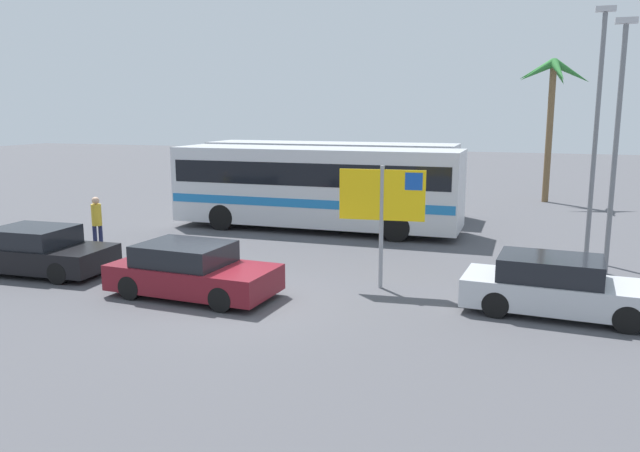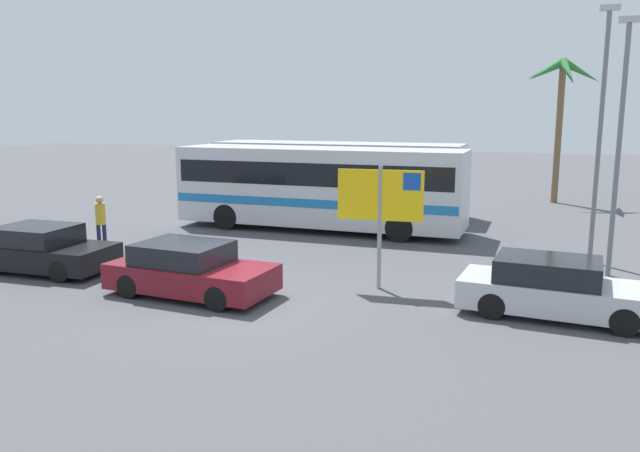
% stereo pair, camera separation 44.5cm
% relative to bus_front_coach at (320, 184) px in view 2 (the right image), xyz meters
% --- Properties ---
extents(ground, '(120.00, 120.00, 0.00)m').
position_rel_bus_front_coach_xyz_m(ground, '(1.26, -9.44, -1.78)').
color(ground, '#4C4C51').
extents(bus_front_coach, '(11.09, 2.69, 3.17)m').
position_rel_bus_front_coach_xyz_m(bus_front_coach, '(0.00, 0.00, 0.00)').
color(bus_front_coach, silver).
rests_on(bus_front_coach, ground).
extents(bus_rear_coach, '(11.09, 2.69, 3.17)m').
position_rel_bus_front_coach_xyz_m(bus_rear_coach, '(-0.63, 3.89, 0.00)').
color(bus_rear_coach, silver).
rests_on(bus_rear_coach, ground).
extents(ferry_sign, '(2.20, 0.26, 3.20)m').
position_rel_bus_front_coach_xyz_m(ferry_sign, '(4.29, -7.12, 0.54)').
color(ferry_sign, gray).
rests_on(ferry_sign, ground).
extents(car_silver, '(4.39, 2.01, 1.32)m').
position_rel_bus_front_coach_xyz_m(car_silver, '(8.54, -7.94, -1.15)').
color(car_silver, '#B7BABF').
rests_on(car_silver, ground).
extents(car_black, '(4.05, 2.03, 1.32)m').
position_rel_bus_front_coach_xyz_m(car_black, '(-5.30, -8.74, -1.15)').
color(car_black, black).
rests_on(car_black, ground).
extents(car_maroon, '(4.25, 2.13, 1.32)m').
position_rel_bus_front_coach_xyz_m(car_maroon, '(-0.07, -9.32, -1.15)').
color(car_maroon, maroon).
rests_on(car_maroon, ground).
extents(pedestrian_by_bus, '(0.32, 0.32, 1.82)m').
position_rel_bus_front_coach_xyz_m(pedestrian_by_bus, '(-5.49, -5.96, -0.70)').
color(pedestrian_by_bus, '#1E2347').
rests_on(pedestrian_by_bus, ground).
extents(lamp_post_left_side, '(0.56, 0.20, 6.99)m').
position_rel_bus_front_coach_xyz_m(lamp_post_left_side, '(9.98, -3.68, 2.04)').
color(lamp_post_left_side, slate).
rests_on(lamp_post_left_side, ground).
extents(lamp_post_right_side, '(0.56, 0.20, 7.53)m').
position_rel_bus_front_coach_xyz_m(lamp_post_right_side, '(9.59, -2.16, 2.31)').
color(lamp_post_right_side, slate).
rests_on(lamp_post_right_side, ground).
extents(palm_tree_seaside, '(3.60, 3.58, 7.12)m').
position_rel_bus_front_coach_xyz_m(palm_tree_seaside, '(8.60, 10.94, 3.85)').
color(palm_tree_seaside, brown).
rests_on(palm_tree_seaside, ground).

